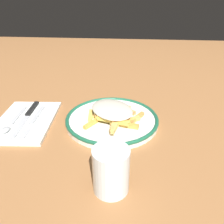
{
  "coord_description": "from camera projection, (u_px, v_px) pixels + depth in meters",
  "views": [
    {
      "loc": [
        -0.05,
        0.56,
        0.34
      ],
      "look_at": [
        0.0,
        0.0,
        0.04
      ],
      "focal_mm": 35.75,
      "sensor_mm": 36.0,
      "label": 1
    }
  ],
  "objects": [
    {
      "name": "ground_plane",
      "position": [
        112.0,
        122.0,
        0.66
      ],
      "size": [
        2.6,
        2.6,
        0.0
      ],
      "primitive_type": "plane",
      "color": "#9D663B"
    },
    {
      "name": "plate",
      "position": [
        112.0,
        119.0,
        0.66
      ],
      "size": [
        0.27,
        0.27,
        0.02
      ],
      "color": "white",
      "rests_on": "ground_plane"
    },
    {
      "name": "fries_heap",
      "position": [
        113.0,
        112.0,
        0.65
      ],
      "size": [
        0.18,
        0.2,
        0.04
      ],
      "color": "#EBA758",
      "rests_on": "plate"
    },
    {
      "name": "napkin",
      "position": [
        26.0,
        121.0,
        0.66
      ],
      "size": [
        0.18,
        0.24,
        0.01
      ],
      "primitive_type": "cube",
      "rotation": [
        0.0,
        0.0,
        0.07
      ],
      "color": "white",
      "rests_on": "ground_plane"
    },
    {
      "name": "fork",
      "position": [
        33.0,
        121.0,
        0.64
      ],
      "size": [
        0.02,
        0.18,
        0.01
      ],
      "color": "silver",
      "rests_on": "napkin"
    },
    {
      "name": "knife",
      "position": [
        28.0,
        115.0,
        0.67
      ],
      "size": [
        0.03,
        0.21,
        0.01
      ],
      "color": "black",
      "rests_on": "napkin"
    },
    {
      "name": "spoon",
      "position": [
        11.0,
        124.0,
        0.63
      ],
      "size": [
        0.02,
        0.15,
        0.01
      ],
      "color": "silver",
      "rests_on": "napkin"
    },
    {
      "name": "water_glass",
      "position": [
        111.0,
        170.0,
        0.42
      ],
      "size": [
        0.07,
        0.07,
        0.09
      ],
      "primitive_type": "cylinder",
      "color": "silver",
      "rests_on": "ground_plane"
    }
  ]
}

